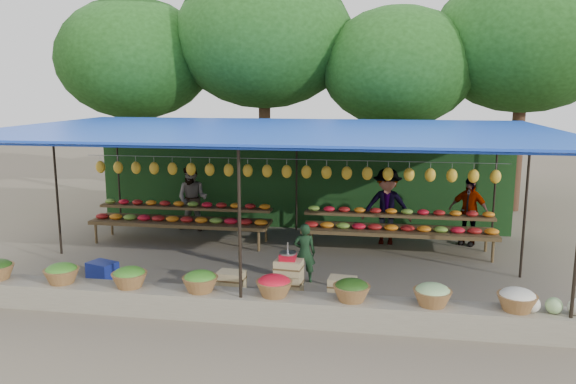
% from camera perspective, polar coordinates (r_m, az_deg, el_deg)
% --- Properties ---
extents(ground, '(60.00, 60.00, 0.00)m').
position_cam_1_polar(ground, '(11.69, -1.28, -7.39)').
color(ground, '#635D49').
rests_on(ground, ground).
extents(stone_curb, '(10.60, 0.55, 0.40)m').
position_cam_1_polar(stone_curb, '(9.09, -4.56, -11.45)').
color(stone_curb, '#746B5C').
rests_on(stone_curb, ground).
extents(stall_canopy, '(10.80, 6.60, 2.82)m').
position_cam_1_polar(stall_canopy, '(11.23, -1.26, 5.80)').
color(stall_canopy, black).
rests_on(stall_canopy, ground).
extents(produce_baskets, '(8.98, 0.58, 0.34)m').
position_cam_1_polar(produce_baskets, '(8.98, -5.22, -9.25)').
color(produce_baskets, brown).
rests_on(produce_baskets, stone_curb).
extents(netting_backdrop, '(10.60, 0.06, 2.50)m').
position_cam_1_polar(netting_backdrop, '(14.42, 1.02, 1.18)').
color(netting_backdrop, '#1F4317').
rests_on(netting_backdrop, ground).
extents(tree_row, '(16.51, 5.50, 7.12)m').
position_cam_1_polar(tree_row, '(17.12, 4.26, 14.24)').
color(tree_row, '#372514').
rests_on(tree_row, ground).
extents(fruit_table_left, '(4.21, 0.95, 0.93)m').
position_cam_1_polar(fruit_table_left, '(13.43, -10.72, -2.50)').
color(fruit_table_left, '#44321B').
rests_on(fruit_table_left, ground).
extents(fruit_table_right, '(4.21, 0.95, 0.93)m').
position_cam_1_polar(fruit_table_right, '(12.64, 11.13, -3.34)').
color(fruit_table_right, '#44321B').
rests_on(fruit_table_right, ground).
extents(crate_counter, '(2.38, 0.38, 0.77)m').
position_cam_1_polar(crate_counter, '(9.57, -0.10, -9.54)').
color(crate_counter, tan).
rests_on(crate_counter, ground).
extents(weighing_scale, '(0.29, 0.29, 0.30)m').
position_cam_1_polar(weighing_scale, '(9.40, -0.03, -6.50)').
color(weighing_scale, '#B80E21').
rests_on(weighing_scale, crate_counter).
extents(vendor_seated, '(0.43, 0.30, 1.13)m').
position_cam_1_polar(vendor_seated, '(10.55, 1.70, -6.19)').
color(vendor_seated, '#16321A').
rests_on(vendor_seated, ground).
extents(customer_left, '(0.86, 0.70, 1.66)m').
position_cam_1_polar(customer_left, '(14.38, -9.68, -0.68)').
color(customer_left, slate).
rests_on(customer_left, ground).
extents(customer_mid, '(1.17, 0.71, 1.77)m').
position_cam_1_polar(customer_mid, '(13.20, 10.01, -1.47)').
color(customer_mid, slate).
rests_on(customer_mid, ground).
extents(customer_right, '(1.00, 0.78, 1.58)m').
position_cam_1_polar(customer_right, '(13.61, 17.86, -1.87)').
color(customer_right, slate).
rests_on(customer_right, ground).
extents(blue_crate_front, '(0.52, 0.44, 0.27)m').
position_cam_1_polar(blue_crate_front, '(11.22, -26.91, -8.63)').
color(blue_crate_front, navy).
rests_on(blue_crate_front, ground).
extents(blue_crate_back, '(0.62, 0.53, 0.31)m').
position_cam_1_polar(blue_crate_back, '(11.43, -18.34, -7.54)').
color(blue_crate_back, navy).
rests_on(blue_crate_back, ground).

